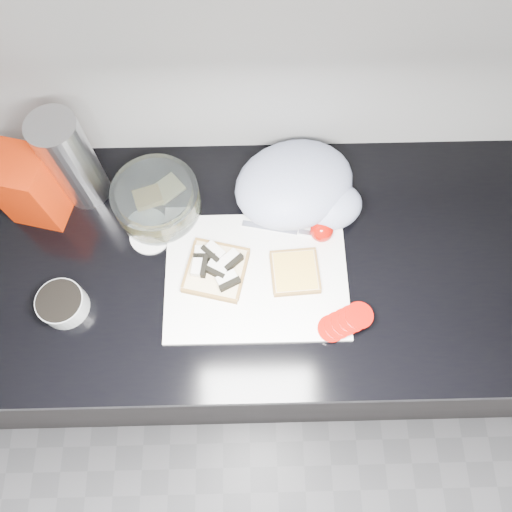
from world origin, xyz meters
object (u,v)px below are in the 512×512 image
(glass_bowl, at_px, (157,200))
(bread_bag, at_px, (31,186))
(cutting_board, at_px, (256,276))
(steel_canister, at_px, (71,161))

(glass_bowl, distance_m, bread_bag, 0.27)
(glass_bowl, bearing_deg, cutting_board, -38.40)
(cutting_board, xyz_separation_m, bread_bag, (-0.49, 0.19, 0.09))
(bread_bag, distance_m, steel_canister, 0.11)
(cutting_board, bearing_deg, bread_bag, 159.03)
(cutting_board, relative_size, bread_bag, 2.12)
(cutting_board, bearing_deg, glass_bowl, 141.60)
(steel_canister, bearing_deg, bread_bag, -155.50)
(glass_bowl, bearing_deg, steel_canister, 162.63)
(steel_canister, bearing_deg, cutting_board, -30.25)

